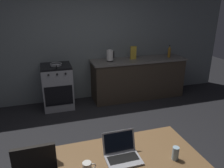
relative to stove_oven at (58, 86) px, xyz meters
The scene contains 12 objects.
ground_plane 2.15m from the stove_oven, 72.82° to the right, with size 12.00×12.00×0.00m, color black.
back_wall 1.28m from the stove_oven, 20.94° to the left, with size 6.40×0.10×2.56m, color slate.
kitchen_counter 1.82m from the stove_oven, ahead, with size 2.16×0.64×0.91m.
stove_oven is the anchor object (origin of this frame).
dining_table 2.92m from the stove_oven, 80.44° to the right, with size 1.32×0.79×0.72m.
laptop 2.89m from the stove_oven, 81.79° to the right, with size 0.32×0.29×0.22m.
electric_kettle 1.29m from the stove_oven, ahead, with size 0.17×0.15×0.25m.
bottle 2.63m from the stove_oven, ahead, with size 0.07×0.07×0.28m.
frying_pan 0.48m from the stove_oven, 74.84° to the right, with size 0.24×0.41×0.05m.
coffee_mug 2.96m from the stove_oven, 88.73° to the right, with size 0.12×0.08×0.10m.
drinking_glass 3.15m from the stove_oven, 73.82° to the right, with size 0.06×0.06×0.13m.
cereal_box 1.80m from the stove_oven, ahead, with size 0.13×0.05×0.29m.
Camera 1 is at (-0.80, -2.43, 2.07)m, focal length 35.17 mm.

